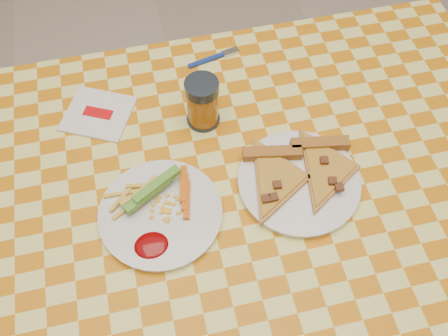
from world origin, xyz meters
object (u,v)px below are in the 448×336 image
at_px(drink_glass, 202,103).
at_px(table, 233,212).
at_px(plate_left, 161,214).
at_px(plate_right, 299,182).

bearing_deg(drink_glass, table, -84.40).
distance_m(plate_left, plate_right, 0.27).
bearing_deg(table, plate_left, -174.60).
xyz_separation_m(plate_left, drink_glass, (0.12, 0.20, 0.05)).
relative_size(table, plate_left, 5.67).
distance_m(table, drink_glass, 0.23).
relative_size(plate_left, plate_right, 0.97).
xyz_separation_m(table, drink_glass, (-0.02, 0.19, 0.13)).
relative_size(plate_right, drink_glass, 2.05).
bearing_deg(plate_right, drink_glass, 126.88).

